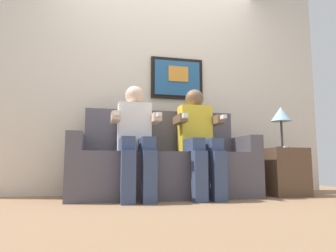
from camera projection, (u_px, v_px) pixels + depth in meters
ground_plane at (172, 201)px, 2.74m from camera, size 5.55×5.55×0.00m
back_wall_assembly at (157, 82)px, 3.64m from camera, size 4.27×0.10×2.60m
couch at (164, 166)px, 3.09m from camera, size 1.87×0.58×0.90m
person_on_left at (135, 135)px, 2.90m from camera, size 0.46×0.56×1.11m
person_on_right at (199, 136)px, 3.04m from camera, size 0.46×0.56×1.11m
side_table_right at (284, 172)px, 3.26m from camera, size 0.40×0.40×0.50m
table_lamp at (281, 116)px, 3.36m from camera, size 0.22×0.22×0.46m
spare_remote_on_table at (283, 147)px, 3.28m from camera, size 0.04×0.13×0.02m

